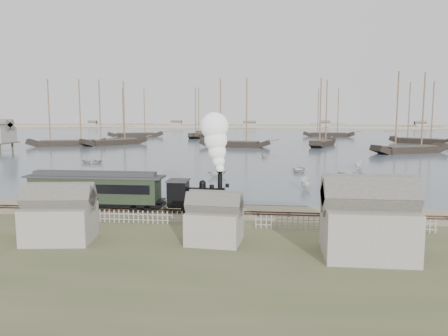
# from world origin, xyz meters

# --- Properties ---
(ground) EXTENTS (600.00, 600.00, 0.00)m
(ground) POSITION_xyz_m (0.00, 0.00, 0.00)
(ground) COLOR tan
(ground) RESTS_ON ground
(harbor_water) EXTENTS (600.00, 336.00, 0.06)m
(harbor_water) POSITION_xyz_m (0.00, 170.00, 0.03)
(harbor_water) COLOR #465564
(harbor_water) RESTS_ON ground
(rail_track) EXTENTS (120.00, 1.80, 0.16)m
(rail_track) POSITION_xyz_m (0.00, -2.00, 0.04)
(rail_track) COLOR #35221D
(rail_track) RESTS_ON ground
(picket_fence_west) EXTENTS (19.00, 0.10, 1.20)m
(picket_fence_west) POSITION_xyz_m (-6.50, -7.00, 0.00)
(picket_fence_west) COLOR gray
(picket_fence_west) RESTS_ON ground
(picket_fence_east) EXTENTS (15.00, 0.10, 1.20)m
(picket_fence_east) POSITION_xyz_m (12.50, -7.50, 0.00)
(picket_fence_east) COLOR gray
(picket_fence_east) RESTS_ON ground
(shed_left) EXTENTS (5.00, 4.00, 4.10)m
(shed_left) POSITION_xyz_m (-10.00, -13.00, 0.00)
(shed_left) COLOR gray
(shed_left) RESTS_ON ground
(shed_mid) EXTENTS (4.00, 3.50, 3.60)m
(shed_mid) POSITION_xyz_m (2.00, -12.00, 0.00)
(shed_mid) COLOR gray
(shed_mid) RESTS_ON ground
(shed_right) EXTENTS (6.00, 5.00, 5.10)m
(shed_right) POSITION_xyz_m (13.00, -14.00, 0.00)
(shed_right) COLOR gray
(shed_right) RESTS_ON ground
(far_spit) EXTENTS (500.00, 20.00, 1.80)m
(far_spit) POSITION_xyz_m (0.00, 250.00, 0.00)
(far_spit) COLOR tan
(far_spit) RESTS_ON ground
(locomotive) EXTENTS (7.75, 2.89, 9.67)m
(locomotive) POSITION_xyz_m (0.42, -2.00, 4.45)
(locomotive) COLOR black
(locomotive) RESTS_ON ground
(passenger_coach) EXTENTS (14.31, 2.76, 3.47)m
(passenger_coach) POSITION_xyz_m (-11.76, -2.00, 2.19)
(passenger_coach) COLOR black
(passenger_coach) RESTS_ON ground
(beached_dinghy) EXTENTS (3.61, 4.24, 0.75)m
(beached_dinghy) POSITION_xyz_m (-6.06, 0.09, 0.37)
(beached_dinghy) COLOR silver
(beached_dinghy) RESTS_ON ground
(rowboat_0) EXTENTS (4.49, 4.63, 0.78)m
(rowboat_0) POSITION_xyz_m (-14.05, 16.66, 0.45)
(rowboat_0) COLOR silver
(rowboat_0) RESTS_ON harbor_water
(rowboat_1) EXTENTS (3.57, 3.78, 1.58)m
(rowboat_1) POSITION_xyz_m (-2.29, 22.46, 0.85)
(rowboat_1) COLOR silver
(rowboat_1) RESTS_ON harbor_water
(rowboat_2) EXTENTS (3.80, 1.64, 1.44)m
(rowboat_2) POSITION_xyz_m (10.65, 12.51, 0.78)
(rowboat_2) COLOR silver
(rowboat_2) RESTS_ON harbor_water
(rowboat_3) EXTENTS (4.97, 5.40, 0.91)m
(rowboat_3) POSITION_xyz_m (18.69, 24.78, 0.52)
(rowboat_3) COLOR silver
(rowboat_3) RESTS_ON harbor_water
(rowboat_4) EXTENTS (4.19, 4.20, 1.68)m
(rowboat_4) POSITION_xyz_m (14.75, 13.24, 0.90)
(rowboat_4) COLOR silver
(rowboat_4) RESTS_ON harbor_water
(rowboat_5) EXTENTS (3.58, 2.69, 1.30)m
(rowboat_5) POSITION_xyz_m (21.56, 34.77, 0.71)
(rowboat_5) COLOR silver
(rowboat_5) RESTS_ON harbor_water
(rowboat_6) EXTENTS (4.25, 5.13, 0.92)m
(rowboat_6) POSITION_xyz_m (-29.60, 37.99, 0.52)
(rowboat_6) COLOR silver
(rowboat_6) RESTS_ON harbor_water
(rowboat_7) EXTENTS (3.45, 3.35, 1.39)m
(rowboat_7) POSITION_xyz_m (4.28, 53.02, 0.76)
(rowboat_7) COLOR silver
(rowboat_7) RESTS_ON harbor_water
(rowboat_8) EXTENTS (4.89, 3.95, 0.89)m
(rowboat_8) POSITION_xyz_m (10.67, 29.67, 0.51)
(rowboat_8) COLOR silver
(rowboat_8) RESTS_ON harbor_water
(schooner_0) EXTENTS (23.16, 12.50, 20.00)m
(schooner_0) POSITION_xyz_m (-55.19, 80.30, 10.06)
(schooner_0) COLOR black
(schooner_0) RESTS_ON harbor_water
(schooner_1) EXTENTS (17.61, 19.57, 20.00)m
(schooner_1) POSITION_xyz_m (-42.88, 86.40, 10.06)
(schooner_1) COLOR black
(schooner_1) RESTS_ON harbor_water
(schooner_2) EXTENTS (20.86, 8.13, 20.00)m
(schooner_2) POSITION_xyz_m (-4.88, 81.90, 10.06)
(schooner_2) COLOR black
(schooner_2) RESTS_ON harbor_water
(schooner_3) EXTENTS (10.17, 18.11, 20.00)m
(schooner_3) POSITION_xyz_m (21.00, 88.08, 10.06)
(schooner_3) COLOR black
(schooner_3) RESTS_ON harbor_water
(schooner_4) EXTENTS (20.99, 13.82, 20.00)m
(schooner_4) POSITION_xyz_m (39.96, 67.96, 10.06)
(schooner_4) COLOR black
(schooner_4) RESTS_ON harbor_water
(schooner_5) EXTENTS (17.80, 15.32, 20.00)m
(schooner_5) POSITION_xyz_m (53.45, 102.74, 10.06)
(schooner_5) COLOR black
(schooner_5) RESTS_ON harbor_water
(schooner_6) EXTENTS (22.67, 12.93, 20.00)m
(schooner_6) POSITION_xyz_m (-50.20, 129.92, 10.06)
(schooner_6) COLOR black
(schooner_6) RESTS_ON harbor_water
(schooner_7) EXTENTS (5.80, 22.27, 20.00)m
(schooner_7) POSITION_xyz_m (-24.34, 130.05, 10.06)
(schooner_7) COLOR black
(schooner_7) RESTS_ON harbor_water
(schooner_8) EXTENTS (21.17, 6.74, 20.00)m
(schooner_8) POSITION_xyz_m (28.95, 140.79, 10.06)
(schooner_8) COLOR black
(schooner_8) RESTS_ON harbor_water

